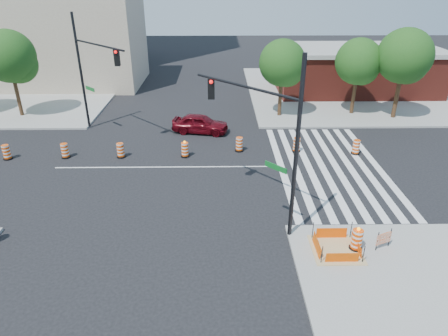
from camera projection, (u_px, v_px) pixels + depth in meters
The scene contains 24 objects.
ground at pixel (162, 167), 26.13m from camera, with size 120.00×120.00×0.00m, color black.
sidewalk_ne at pixel (353, 91), 42.47m from camera, with size 22.00×22.00×0.15m, color gray.
sidewalk_nw at pixel (13, 92), 42.02m from camera, with size 22.00×22.00×0.15m, color gray.
crosswalk_east at pixel (329, 166), 26.27m from camera, with size 6.75×13.50×0.01m.
lane_centerline at pixel (162, 167), 26.13m from camera, with size 14.00×0.12×0.01m, color silver.
excavation_pit at pixel (336, 249), 18.08m from camera, with size 2.20×2.20×0.90m.
brick_storefront at pixel (356, 70), 41.48m from camera, with size 16.50×8.50×4.60m.
beige_midrise at pixel (74, 38), 43.50m from camera, with size 14.00×10.00×10.00m, color tan.
red_coupe at pixel (200, 124), 31.45m from camera, with size 1.76×4.39×1.49m, color #570710.
signal_pole_se at pixel (266, 125), 18.14m from camera, with size 4.54×4.79×8.54m.
signal_pole_nw at pixel (91, 65), 29.26m from camera, with size 4.73×4.85×8.76m.
pit_drum at pixel (357, 240), 17.95m from camera, with size 0.60×0.60×1.19m.
barricade at pixel (384, 238), 18.00m from camera, with size 0.78×0.36×0.97m.
tree_north_b at pixel (10, 59), 33.10m from camera, with size 4.36×4.36×7.41m.
tree_north_c at pixel (283, 66), 33.33m from camera, with size 3.90×3.90×6.64m.
tree_north_d at pixel (359, 64), 33.83m from camera, with size 3.91×3.91×6.64m.
tree_north_e at pixel (404, 59), 32.54m from camera, with size 4.47×4.47×7.60m.
median_drum_0 at pixel (7, 153), 27.05m from camera, with size 0.60×0.60×1.02m.
median_drum_1 at pixel (65, 151), 27.27m from camera, with size 0.60×0.60×1.02m.
median_drum_2 at pixel (121, 151), 27.32m from camera, with size 0.60×0.60×1.02m.
median_drum_3 at pixel (185, 150), 27.41m from camera, with size 0.60×0.60×1.18m.
median_drum_4 at pixel (239, 145), 28.27m from camera, with size 0.60×0.60×1.02m.
median_drum_5 at pixel (297, 145), 28.19m from camera, with size 0.60×0.60×1.02m.
median_drum_6 at pixel (356, 148), 27.83m from camera, with size 0.60×0.60×1.02m.
Camera 1 is at (3.71, -23.52, 11.50)m, focal length 32.00 mm.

